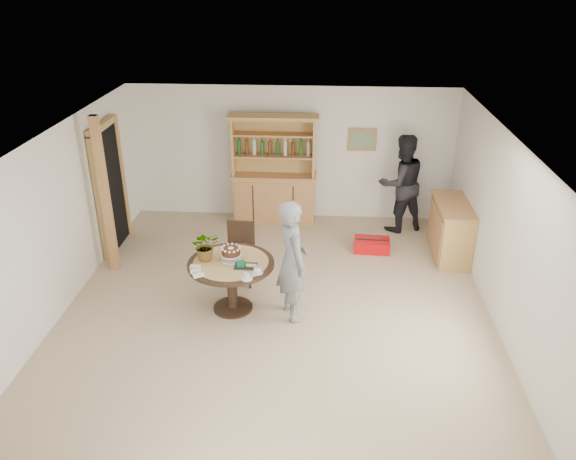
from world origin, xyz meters
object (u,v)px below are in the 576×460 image
Objects in this scene: sideboard at (451,230)px; teen_boy at (292,260)px; adult_person at (401,183)px; hutch at (274,186)px; red_suitcase at (372,245)px; dining_chair at (240,248)px; dining_table at (231,272)px.

sideboard is 0.73× the size of teen_boy.
adult_person is at bearing -53.41° from teen_boy.
red_suitcase is (1.77, -1.14, -0.59)m from hutch.
adult_person reaches higher than dining_chair.
teen_boy is at bearing -45.73° from dining_chair.
adult_person is at bearing 39.25° from dining_chair.
sideboard is 2.02× the size of red_suitcase.
dining_chair is 0.53× the size of adult_person.
adult_person is 1.32m from red_suitcase.
adult_person is at bearing 126.22° from sideboard.
sideboard is at bearing -0.82° from red_suitcase.
hutch is 2.33m from adult_person.
sideboard is 3.83m from dining_table.
dining_chair reaches higher than dining_table.
dining_table is at bearing -133.67° from red_suitcase.
hutch is at bearing 157.79° from sideboard.
sideboard is at bearing 103.93° from adult_person.
red_suitcase is at bearing -53.64° from teen_boy.
dining_table reaches higher than red_suitcase.
dining_table is 3.88m from adult_person.
sideboard is at bearing -74.57° from teen_boy.
red_suitcase is (1.25, 2.03, -0.76)m from teen_boy.
dining_table is at bearing 24.83° from adult_person.
adult_person is (1.78, 2.93, 0.03)m from teen_boy.
teen_boy is 2.50m from red_suitcase.
teen_boy reaches higher than sideboard.
dining_table is at bearing -96.02° from hutch.
red_suitcase is at bearing -32.81° from hutch.
dining_chair is (0.00, 0.83, -0.07)m from dining_table.
adult_person reaches higher than teen_boy.
dining_chair is at bearing 89.82° from dining_table.
sideboard reaches higher than dining_table.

